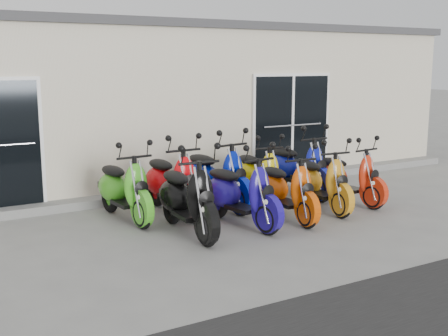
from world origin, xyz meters
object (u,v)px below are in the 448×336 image
Objects in this scene: scooter_front_orange_b at (321,173)px; scooter_back_red at (171,173)px; scooter_front_red at (348,169)px; scooter_back_extra at (298,159)px; scooter_front_blue at (240,183)px; scooter_front_orange_a at (286,181)px; scooter_back_green at (123,179)px; scooter_back_yellow at (258,166)px; scooter_front_black at (187,187)px; scooter_back_blue at (216,167)px.

scooter_front_orange_b is 0.92× the size of scooter_back_red.
scooter_back_extra is (-0.43, 0.92, 0.07)m from scooter_front_red.
scooter_front_orange_a is at bearing -12.44° from scooter_front_blue.
scooter_back_green is 2.64m from scooter_back_yellow.
scooter_front_black reaches higher than scooter_back_yellow.
scooter_back_extra is (0.31, 1.05, 0.06)m from scooter_front_orange_b.
scooter_front_red is 0.99× the size of scooter_back_yellow.
scooter_front_orange_b is 3.36m from scooter_back_green.
scooter_back_yellow is at bearing 38.43° from scooter_front_blue.
scooter_front_blue reaches higher than scooter_front_orange_b.
scooter_back_extra is (1.19, 1.24, 0.06)m from scooter_front_orange_a.
scooter_front_orange_b is 2.57m from scooter_back_red.
scooter_front_orange_b is (0.87, 0.19, 0.01)m from scooter_front_orange_a.
scooter_back_yellow is at bearing -0.51° from scooter_back_blue.
scooter_front_orange_b is at bearing -41.75° from scooter_back_blue.
scooter_front_red is 0.90× the size of scooter_back_red.
scooter_front_orange_a is 0.89m from scooter_front_orange_b.
scooter_back_yellow reaches higher than scooter_front_red.
scooter_back_yellow is 0.90× the size of scooter_back_extra.
scooter_front_orange_a is 0.91× the size of scooter_back_red.
scooter_back_green is 0.83m from scooter_back_red.
scooter_back_red is (-2.35, 1.05, 0.06)m from scooter_front_orange_b.
scooter_front_blue is at bearing -170.76° from scooter_front_orange_b.
scooter_front_black is at bearing -172.76° from scooter_front_orange_b.
scooter_front_black is 2.64m from scooter_front_orange_b.
scooter_back_yellow is at bearing 33.33° from scooter_front_black.
scooter_back_yellow is at bearing 1.01° from scooter_back_red.
scooter_front_orange_a is at bearing -69.99° from scooter_back_blue.
scooter_front_red is at bearing -18.58° from scooter_back_red.
scooter_front_black is 1.60m from scooter_back_blue.
scooter_front_red is 0.90× the size of scooter_back_extra.
scooter_back_extra is at bearing 78.26° from scooter_front_orange_b.
scooter_front_red is (1.62, 0.31, -0.01)m from scooter_front_orange_a.
scooter_front_blue is 2.35m from scooter_back_extra.
scooter_front_red is at bearing 14.21° from scooter_front_orange_a.
scooter_back_yellow is at bearing -3.98° from scooter_back_green.
scooter_front_black is at bearing -70.66° from scooter_back_green.
scooter_front_orange_a is (1.76, -0.08, -0.07)m from scooter_front_black.
scooter_back_red is 0.85m from scooter_back_blue.
scooter_front_orange_b is 1.82m from scooter_back_blue.
scooter_front_orange_b is at bearing -60.69° from scooter_back_yellow.
scooter_front_black is 1.05× the size of scooter_front_blue.
scooter_front_orange_a is 2.64m from scooter_back_green.
scooter_front_orange_a is 1.01× the size of scooter_back_yellow.
scooter_back_yellow is (2.64, 0.05, -0.04)m from scooter_back_green.
scooter_back_green is at bearing 170.28° from scooter_back_blue.
scooter_front_blue reaches higher than scooter_front_red.
scooter_back_extra is (0.85, -0.10, 0.07)m from scooter_back_yellow.
scooter_front_red is at bearing -29.26° from scooter_back_blue.
scooter_front_orange_b is 0.96× the size of scooter_back_green.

